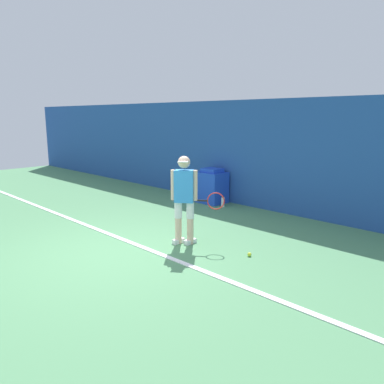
# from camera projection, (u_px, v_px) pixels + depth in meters

# --- Properties ---
(ground_plane) EXTENTS (24.00, 24.00, 0.00)m
(ground_plane) POSITION_uv_depth(u_px,v_px,m) (115.00, 253.00, 6.39)
(ground_plane) COLOR #518C5B
(back_wall) EXTENTS (24.00, 0.10, 2.70)m
(back_wall) POSITION_uv_depth(u_px,v_px,m) (265.00, 155.00, 9.20)
(back_wall) COLOR #234C99
(back_wall) RESTS_ON ground_plane
(court_baseline) EXTENTS (21.60, 0.10, 0.01)m
(court_baseline) POSITION_uv_depth(u_px,v_px,m) (139.00, 246.00, 6.74)
(court_baseline) COLOR white
(court_baseline) RESTS_ON ground_plane
(tennis_player) EXTENTS (0.79, 0.63, 1.61)m
(tennis_player) POSITION_uv_depth(u_px,v_px,m) (185.00, 196.00, 6.70)
(tennis_player) COLOR beige
(tennis_player) RESTS_ON ground_plane
(tennis_ball) EXTENTS (0.07, 0.07, 0.07)m
(tennis_ball) POSITION_uv_depth(u_px,v_px,m) (249.00, 254.00, 6.24)
(tennis_ball) COLOR #D1E533
(tennis_ball) RESTS_ON ground_plane
(covered_chair) EXTENTS (0.72, 0.60, 0.93)m
(covered_chair) POSITION_uv_depth(u_px,v_px,m) (212.00, 186.00, 10.04)
(covered_chair) COLOR blue
(covered_chair) RESTS_ON ground_plane
(water_bottle) EXTENTS (0.09, 0.09, 0.26)m
(water_bottle) POSITION_uv_depth(u_px,v_px,m) (223.00, 202.00, 9.64)
(water_bottle) COLOR white
(water_bottle) RESTS_ON ground_plane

